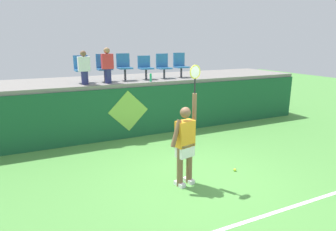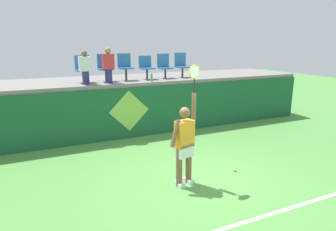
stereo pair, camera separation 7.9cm
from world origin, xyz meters
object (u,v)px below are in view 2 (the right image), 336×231
at_px(tennis_player, 184,142).
at_px(stadium_chair_4, 164,65).
at_px(stadium_chair_2, 125,65).
at_px(spectator_1, 85,67).
at_px(water_bottle, 152,78).
at_px(stadium_chair_3, 146,66).
at_px(stadium_chair_5, 181,64).
at_px(spectator_0, 108,65).
at_px(stadium_chair_1, 105,66).
at_px(tennis_ball, 235,170).
at_px(stadium_chair_0, 83,68).

height_order(tennis_player, stadium_chair_4, stadium_chair_4).
xyz_separation_m(stadium_chair_2, spectator_1, (-1.34, -0.43, 0.02)).
xyz_separation_m(tennis_player, stadium_chair_2, (0.06, 4.30, 1.24)).
xyz_separation_m(water_bottle, stadium_chair_3, (0.08, 0.69, 0.30)).
relative_size(stadium_chair_5, spectator_0, 0.80).
distance_m(stadium_chair_3, spectator_0, 1.46).
xyz_separation_m(stadium_chair_1, stadium_chair_3, (1.38, -0.01, -0.04)).
height_order(stadium_chair_5, spectator_1, spectator_1).
bearing_deg(stadium_chair_4, tennis_ball, -91.26).
height_order(stadium_chair_0, stadium_chair_5, stadium_chair_5).
bearing_deg(stadium_chair_5, spectator_1, -172.78).
distance_m(stadium_chair_5, spectator_0, 2.76).
bearing_deg(stadium_chair_0, spectator_1, -90.00).
relative_size(tennis_ball, stadium_chair_2, 0.08).
bearing_deg(tennis_player, stadium_chair_2, 89.25).
height_order(stadium_chair_3, spectator_0, spectator_0).
relative_size(water_bottle, stadium_chair_3, 0.33).
xyz_separation_m(stadium_chair_2, stadium_chair_5, (2.06, 0.00, -0.02)).
relative_size(water_bottle, stadium_chair_0, 0.31).
xyz_separation_m(tennis_ball, stadium_chair_3, (-0.58, 4.24, 2.10)).
bearing_deg(stadium_chair_1, spectator_0, -90.00).
xyz_separation_m(water_bottle, spectator_0, (-1.30, 0.24, 0.43)).
bearing_deg(water_bottle, stadium_chair_2, 132.75).
xyz_separation_m(tennis_ball, stadium_chair_5, (0.76, 4.25, 2.13)).
height_order(water_bottle, stadium_chair_1, stadium_chair_1).
bearing_deg(stadium_chair_2, tennis_player, -90.75).
bearing_deg(stadium_chair_3, stadium_chair_4, 0.72).
xyz_separation_m(water_bottle, stadium_chair_5, (1.42, 0.70, 0.33)).
bearing_deg(spectator_1, stadium_chair_5, 7.22).
bearing_deg(water_bottle, stadium_chair_0, 160.72).
height_order(stadium_chair_4, spectator_0, spectator_0).
relative_size(stadium_chair_0, stadium_chair_2, 0.96).
distance_m(water_bottle, stadium_chair_3, 0.76).
distance_m(tennis_player, stadium_chair_5, 4.95).
height_order(stadium_chair_2, stadium_chair_3, stadium_chair_2).
bearing_deg(stadium_chair_0, tennis_ball, -58.07).
bearing_deg(stadium_chair_4, stadium_chair_3, -179.28).
bearing_deg(stadium_chair_4, stadium_chair_5, 0.00).
xyz_separation_m(stadium_chair_4, spectator_1, (-2.74, -0.43, 0.06)).
bearing_deg(tennis_ball, stadium_chair_2, 107.06).
bearing_deg(stadium_chair_1, stadium_chair_5, 0.07).
height_order(spectator_0, spectator_1, spectator_0).
relative_size(stadium_chair_0, stadium_chair_3, 1.06).
relative_size(stadium_chair_1, stadium_chair_3, 1.10).
distance_m(stadium_chair_0, stadium_chair_1, 0.69).
xyz_separation_m(stadium_chair_2, spectator_0, (-0.66, -0.46, 0.07)).
height_order(stadium_chair_3, spectator_1, spectator_1).
distance_m(tennis_player, tennis_ball, 1.64).
relative_size(water_bottle, stadium_chair_2, 0.30).
height_order(stadium_chair_0, stadium_chair_4, stadium_chair_4).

